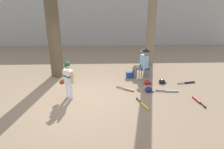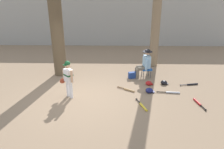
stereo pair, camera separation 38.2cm
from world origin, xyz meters
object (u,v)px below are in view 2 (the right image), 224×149
(tree_near_player, at_px, (56,18))
(bat_red_barrel, at_px, (198,103))
(folding_stool, at_px, (146,69))
(bat_black_composite, at_px, (191,84))
(bat_aluminum_silver, at_px, (171,92))
(bat_yellow_trainer, at_px, (143,106))
(batting_helmet_red, at_px, (149,83))
(handbag_beside_stool, at_px, (132,75))
(batting_helmet_black, at_px, (164,83))
(batting_helmet_navy, at_px, (149,90))
(young_ballplayer, at_px, (68,77))
(tree_behind_spectator, at_px, (156,15))
(bat_wood_tan, at_px, (128,90))
(seated_spectator, at_px, (144,63))

(tree_near_player, height_order, bat_red_barrel, tree_near_player)
(folding_stool, xyz_separation_m, bat_black_composite, (1.66, -0.77, -0.33))
(bat_aluminum_silver, relative_size, bat_yellow_trainer, 1.06)
(tree_near_player, relative_size, batting_helmet_red, 18.88)
(bat_yellow_trainer, distance_m, bat_black_composite, 2.68)
(tree_near_player, height_order, folding_stool, tree_near_player)
(handbag_beside_stool, bearing_deg, batting_helmet_black, -27.25)
(tree_near_player, xyz_separation_m, batting_helmet_navy, (3.63, -1.72, -2.33))
(young_ballplayer, bearing_deg, tree_behind_spectator, 44.80)
(tree_behind_spectator, xyz_separation_m, bat_aluminum_silver, (0.18, -3.05, -2.38))
(tree_behind_spectator, distance_m, bat_red_barrel, 4.56)
(bat_red_barrel, relative_size, bat_black_composite, 1.02)
(young_ballplayer, height_order, batting_helmet_red, young_ballplayer)
(bat_yellow_trainer, relative_size, batting_helmet_navy, 2.37)
(handbag_beside_stool, distance_m, bat_yellow_trainer, 2.37)
(folding_stool, xyz_separation_m, batting_helmet_red, (0.01, -0.79, -0.29))
(bat_black_composite, distance_m, batting_helmet_navy, 1.85)
(bat_yellow_trainer, bearing_deg, bat_wood_tan, 109.38)
(bat_aluminum_silver, height_order, bat_yellow_trainer, same)
(handbag_beside_stool, distance_m, bat_wood_tan, 1.23)
(batting_helmet_black, bearing_deg, bat_black_composite, -2.68)
(young_ballplayer, height_order, batting_helmet_black, young_ballplayer)
(folding_stool, bearing_deg, tree_near_player, 175.82)
(handbag_beside_stool, relative_size, bat_red_barrel, 0.46)
(bat_black_composite, height_order, batting_helmet_black, batting_helmet_black)
(tree_behind_spectator, relative_size, bat_yellow_trainer, 6.98)
(tree_near_player, xyz_separation_m, bat_wood_tan, (2.87, -1.57, -2.38))
(tree_behind_spectator, relative_size, handbag_beside_stool, 15.80)
(young_ballplayer, height_order, handbag_beside_stool, young_ballplayer)
(seated_spectator, distance_m, bat_black_composite, 2.01)
(seated_spectator, relative_size, batting_helmet_black, 4.03)
(bat_black_composite, bearing_deg, batting_helmet_red, -179.29)
(tree_behind_spectator, bearing_deg, young_ballplayer, -135.20)
(handbag_beside_stool, bearing_deg, seated_spectator, 10.45)
(folding_stool, xyz_separation_m, batting_helmet_navy, (-0.06, -1.45, -0.28))
(bat_red_barrel, bearing_deg, seated_spectator, 124.40)
(seated_spectator, height_order, batting_helmet_red, seated_spectator)
(seated_spectator, height_order, bat_yellow_trainer, seated_spectator)
(bat_aluminum_silver, bearing_deg, batting_helmet_black, 97.04)
(bat_wood_tan, height_order, bat_yellow_trainer, same)
(seated_spectator, distance_m, batting_helmet_red, 0.97)
(batting_helmet_black, bearing_deg, bat_yellow_trainer, -120.48)
(seated_spectator, bearing_deg, batting_helmet_black, -44.74)
(tree_behind_spectator, bearing_deg, tree_near_player, -163.07)
(tree_near_player, relative_size, folding_stool, 12.10)
(tree_behind_spectator, xyz_separation_m, seated_spectator, (-0.63, -1.57, -1.77))
(young_ballplayer, xyz_separation_m, batting_helmet_red, (2.89, 1.04, -0.67))
(batting_helmet_black, bearing_deg, bat_aluminum_silver, -82.96)
(handbag_beside_stool, xyz_separation_m, bat_yellow_trainer, (0.16, -2.37, -0.10))
(seated_spectator, height_order, batting_helmet_navy, seated_spectator)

